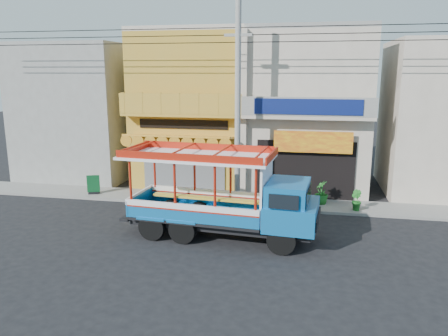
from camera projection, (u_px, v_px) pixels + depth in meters
name	position (u px, v px, depth m)	size (l,w,h in m)	color
ground	(249.00, 234.00, 16.73)	(90.00, 90.00, 0.00)	black
sidewalk	(260.00, 202.00, 20.54)	(30.00, 2.00, 0.12)	slate
shophouse_left	(198.00, 108.00, 24.22)	(6.00, 7.50, 8.24)	gold
shophouse_right	(308.00, 110.00, 23.08)	(6.00, 6.75, 8.24)	#B2A592
party_pilaster	(243.00, 117.00, 20.69)	(0.35, 0.30, 8.00)	#B2A592
filler_building_left	(83.00, 111.00, 25.64)	(6.00, 6.00, 7.60)	gray
utility_pole	(241.00, 96.00, 18.96)	(28.00, 0.26, 9.00)	gray
songthaew_truck	(234.00, 197.00, 15.94)	(7.34, 2.90, 3.35)	black
green_sign	(93.00, 186.00, 21.72)	(0.60, 0.44, 0.94)	black
potted_plant_b	(356.00, 200.00, 19.13)	(0.50, 0.40, 0.91)	#1C6320
potted_plant_c	(321.00, 192.00, 20.03)	(0.61, 0.61, 1.09)	#1C6320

